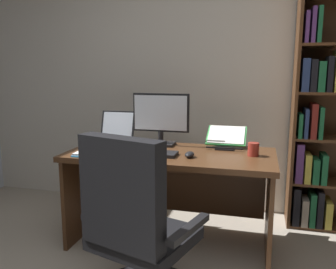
# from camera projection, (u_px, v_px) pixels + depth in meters

# --- Properties ---
(wall_back) EXTENTS (5.32, 0.12, 2.60)m
(wall_back) POSITION_uv_depth(u_px,v_px,m) (211.00, 72.00, 3.28)
(wall_back) COLOR beige
(wall_back) RESTS_ON ground
(desk) EXTENTS (1.52, 0.70, 0.72)m
(desk) POSITION_uv_depth(u_px,v_px,m) (173.00, 175.00, 2.70)
(desk) COLOR #4C2D19
(desk) RESTS_ON ground
(bookshelf) EXTENTS (0.78, 0.31, 2.28)m
(bookshelf) POSITION_uv_depth(u_px,v_px,m) (332.00, 97.00, 2.84)
(bookshelf) COLOR #4C2D19
(bookshelf) RESTS_ON ground
(office_chair) EXTENTS (0.70, 0.61, 1.00)m
(office_chair) POSITION_uv_depth(u_px,v_px,m) (136.00, 238.00, 1.90)
(office_chair) COLOR black
(office_chair) RESTS_ON ground
(monitor) EXTENTS (0.46, 0.16, 0.42)m
(monitor) POSITION_uv_depth(u_px,v_px,m) (161.00, 119.00, 2.80)
(monitor) COLOR black
(monitor) RESTS_ON desk
(laptop) EXTENTS (0.30, 0.32, 0.25)m
(laptop) POSITION_uv_depth(u_px,v_px,m) (113.00, 136.00, 2.94)
(laptop) COLOR black
(laptop) RESTS_ON desk
(keyboard) EXTENTS (0.42, 0.15, 0.02)m
(keyboard) POSITION_uv_depth(u_px,v_px,m) (148.00, 153.00, 2.51)
(keyboard) COLOR black
(keyboard) RESTS_ON desk
(computer_mouse) EXTENTS (0.06, 0.10, 0.04)m
(computer_mouse) POSITION_uv_depth(u_px,v_px,m) (189.00, 155.00, 2.43)
(computer_mouse) COLOR black
(computer_mouse) RESTS_ON desk
(reading_stand_with_book) EXTENTS (0.31, 0.29, 0.15)m
(reading_stand_with_book) POSITION_uv_depth(u_px,v_px,m) (226.00, 137.00, 2.76)
(reading_stand_with_book) COLOR black
(reading_stand_with_book) RESTS_ON desk
(open_binder) EXTENTS (0.45, 0.31, 0.02)m
(open_binder) POSITION_uv_depth(u_px,v_px,m) (109.00, 152.00, 2.53)
(open_binder) COLOR #2D84C6
(open_binder) RESTS_ON desk
(notepad) EXTENTS (0.17, 0.22, 0.01)m
(notepad) POSITION_uv_depth(u_px,v_px,m) (134.00, 150.00, 2.64)
(notepad) COLOR white
(notepad) RESTS_ON desk
(pen) EXTENTS (0.14, 0.05, 0.01)m
(pen) POSITION_uv_depth(u_px,v_px,m) (136.00, 149.00, 2.63)
(pen) COLOR black
(pen) RESTS_ON notepad
(coffee_mug) EXTENTS (0.08, 0.08, 0.09)m
(coffee_mug) POSITION_uv_depth(u_px,v_px,m) (253.00, 149.00, 2.47)
(coffee_mug) COLOR maroon
(coffee_mug) RESTS_ON desk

